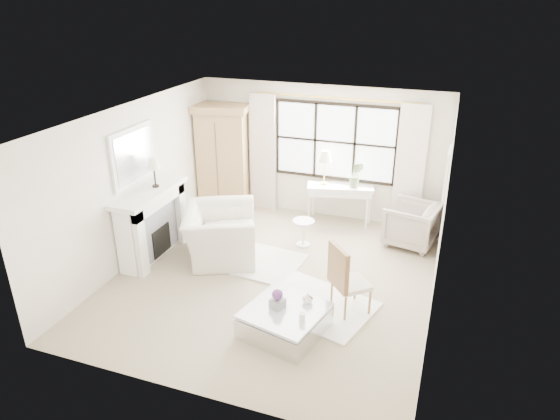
{
  "coord_description": "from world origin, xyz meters",
  "views": [
    {
      "loc": [
        2.47,
        -6.64,
        4.36
      ],
      "look_at": [
        0.04,
        0.2,
        1.14
      ],
      "focal_mm": 32.0,
      "sensor_mm": 36.0,
      "label": 1
    }
  ],
  "objects_px": {
    "armoire": "(223,157)",
    "coffee_table": "(285,321)",
    "console_table": "(339,204)",
    "club_armchair": "(220,234)"
  },
  "relations": [
    {
      "from": "armoire",
      "to": "coffee_table",
      "type": "height_order",
      "value": "armoire"
    },
    {
      "from": "club_armchair",
      "to": "coffee_table",
      "type": "relative_size",
      "value": 1.14
    },
    {
      "from": "armoire",
      "to": "console_table",
      "type": "relative_size",
      "value": 1.64
    },
    {
      "from": "console_table",
      "to": "club_armchair",
      "type": "bearing_deg",
      "value": -141.31
    },
    {
      "from": "coffee_table",
      "to": "club_armchair",
      "type": "bearing_deg",
      "value": 150.22
    },
    {
      "from": "armoire",
      "to": "club_armchair",
      "type": "height_order",
      "value": "armoire"
    },
    {
      "from": "coffee_table",
      "to": "console_table",
      "type": "bearing_deg",
      "value": 105.29
    },
    {
      "from": "club_armchair",
      "to": "coffee_table",
      "type": "height_order",
      "value": "club_armchair"
    },
    {
      "from": "club_armchair",
      "to": "console_table",
      "type": "bearing_deg",
      "value": -61.31
    },
    {
      "from": "club_armchair",
      "to": "armoire",
      "type": "bearing_deg",
      "value": 0.02
    }
  ]
}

